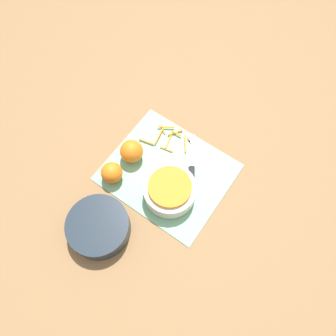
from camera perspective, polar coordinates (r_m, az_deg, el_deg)
ground_plane at (r=1.13m, az=-0.00°, el=-0.76°), size 4.00×4.00×0.00m
cutting_board at (r=1.13m, az=-0.00°, el=-0.69°), size 0.41×0.35×0.01m
bowl_speckled at (r=1.06m, az=0.32°, el=-3.90°), size 0.17×0.17×0.07m
bowl_dark at (r=1.06m, az=-11.97°, el=-10.01°), size 0.19×0.19×0.07m
knife at (r=1.12m, az=4.13°, el=-0.97°), size 0.14×0.20×0.02m
orange_left at (r=1.10m, az=-9.77°, el=-0.81°), size 0.07×0.07×0.07m
orange_right at (r=1.12m, az=-6.37°, el=2.90°), size 0.08×0.08×0.08m
peel_pile at (r=1.18m, az=0.11°, el=5.37°), size 0.17×0.12×0.01m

